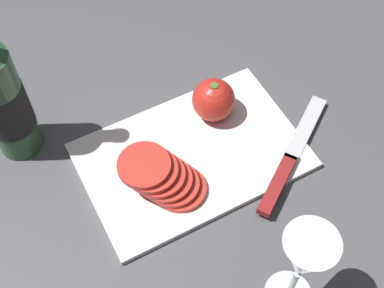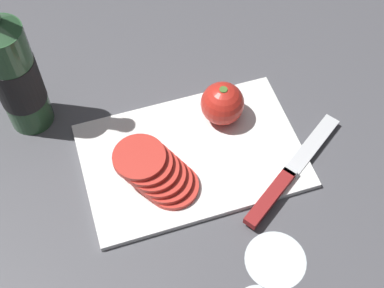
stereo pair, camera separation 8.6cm
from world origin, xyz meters
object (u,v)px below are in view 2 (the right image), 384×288
at_px(wine_glass, 269,278).
at_px(tomato_slice_stack_near, 156,172).
at_px(wine_bottle, 14,74).
at_px(whole_tomato, 222,103).
at_px(knife, 279,187).

relative_size(wine_glass, tomato_slice_stack_near, 1.51).
xyz_separation_m(wine_bottle, tomato_slice_stack_near, (-0.17, 0.19, -0.08)).
distance_m(whole_tomato, tomato_slice_stack_near, 0.17).
height_order(wine_glass, whole_tomato, wine_glass).
xyz_separation_m(wine_bottle, whole_tomato, (-0.31, 0.10, -0.07)).
xyz_separation_m(wine_glass, knife, (-0.10, -0.17, -0.11)).
height_order(wine_glass, tomato_slice_stack_near, wine_glass).
distance_m(wine_bottle, tomato_slice_stack_near, 0.27).
relative_size(wine_bottle, whole_tomato, 4.53).
distance_m(wine_glass, tomato_slice_stack_near, 0.27).
height_order(wine_bottle, whole_tomato, wine_bottle).
height_order(wine_bottle, knife, wine_bottle).
bearing_deg(wine_bottle, knife, 143.01).
height_order(wine_bottle, wine_glass, wine_bottle).
relative_size(wine_bottle, tomato_slice_stack_near, 2.73).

